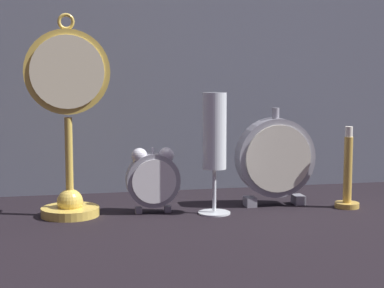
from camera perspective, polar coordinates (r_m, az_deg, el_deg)
ground_plane at (r=1.11m, az=0.86°, el=-7.17°), size 4.00×4.00×0.00m
fabric_backdrop_drape at (r=1.40m, az=-2.10°, el=8.63°), size 1.39×0.01×0.63m
pocket_watch_on_stand at (r=1.17m, az=-10.94°, el=1.75°), size 0.15×0.11×0.36m
alarm_clock_twin_bell at (r=1.19m, az=-3.49°, el=-2.95°), size 0.10×0.03×0.12m
mantel_clock_silver at (r=1.26m, az=7.41°, el=-1.27°), size 0.15×0.04×0.19m
champagne_flute at (r=1.17m, az=2.01°, el=0.38°), size 0.06×0.06×0.22m
brass_candlestick at (r=1.27m, az=13.66°, el=-3.15°), size 0.05×0.05×0.16m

